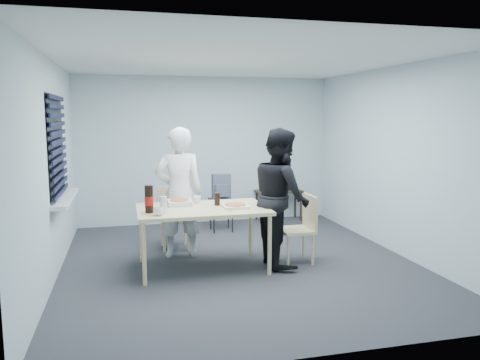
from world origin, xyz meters
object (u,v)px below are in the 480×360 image
object	(u,v)px
soda_bottle	(149,200)
backpack	(221,187)
chair_far	(174,212)
stool	(221,206)
chair_right	(303,224)
side_table	(279,195)
dining_table	(202,212)
mug_a	(159,211)
mug_b	(197,199)
person_black	(281,197)
person_white	(179,193)

from	to	relation	value
soda_bottle	backpack	bearing A→B (deg)	57.27
chair_far	stool	size ratio (longest dim) A/B	1.65
chair_right	side_table	xyz separation A→B (m)	(0.49, 2.44, -0.03)
dining_table	chair_right	xyz separation A→B (m)	(1.32, -0.06, -0.21)
mug_a	soda_bottle	world-z (taller)	soda_bottle
side_table	stool	size ratio (longest dim) A/B	1.55
side_table	backpack	bearing A→B (deg)	-155.10
stool	mug_b	xyz separation A→B (m)	(-0.63, -1.51, 0.40)
soda_bottle	mug_b	bearing A→B (deg)	37.18
mug_a	dining_table	bearing A→B (deg)	30.53
dining_table	chair_right	size ratio (longest dim) A/B	1.80
chair_far	stool	xyz separation A→B (m)	(0.86, 0.76, -0.08)
person_black	side_table	size ratio (longest dim) A/B	2.11
mug_b	soda_bottle	world-z (taller)	soda_bottle
person_white	mug_a	xyz separation A→B (m)	(-0.34, -0.92, -0.06)
side_table	backpack	xyz separation A→B (m)	(-1.19, -0.55, 0.27)
chair_far	person_white	xyz separation A→B (m)	(0.03, -0.49, 0.37)
person_white	stool	distance (m)	1.57
stool	mug_b	bearing A→B (deg)	-112.68
backpack	mug_a	distance (m)	2.46
chair_far	chair_right	world-z (taller)	same
person_black	mug_a	world-z (taller)	person_black
backpack	mug_b	size ratio (longest dim) A/B	4.19
chair_far	mug_b	xyz separation A→B (m)	(0.23, -0.75, 0.31)
stool	backpack	bearing A→B (deg)	-90.00
chair_right	soda_bottle	world-z (taller)	soda_bottle
dining_table	person_black	world-z (taller)	person_black
dining_table	side_table	bearing A→B (deg)	52.80
chair_far	dining_table	bearing A→B (deg)	-77.22
mug_b	stool	bearing A→B (deg)	67.32
chair_far	mug_b	distance (m)	0.85
side_table	dining_table	bearing A→B (deg)	-127.20
person_white	mug_b	bearing A→B (deg)	128.71
dining_table	mug_b	xyz separation A→B (m)	(-0.01, 0.33, 0.11)
person_white	person_black	xyz separation A→B (m)	(1.23, -0.65, 0.00)
backpack	mug_a	xyz separation A→B (m)	(-1.18, -2.16, 0.09)
stool	mug_a	xyz separation A→B (m)	(-1.18, -2.17, 0.40)
chair_far	person_black	bearing A→B (deg)	-42.27
chair_right	backpack	distance (m)	2.02
person_black	soda_bottle	bearing A→B (deg)	93.38
mug_a	mug_b	distance (m)	0.86
stool	soda_bottle	size ratio (longest dim) A/B	1.65
chair_far	chair_right	bearing A→B (deg)	-36.11
dining_table	mug_b	size ratio (longest dim) A/B	16.04
chair_right	person_white	size ratio (longest dim) A/B	0.50
person_white	person_black	world-z (taller)	same
stool	side_table	bearing A→B (deg)	24.39
side_table	mug_b	bearing A→B (deg)	-131.62
person_black	mug_a	bearing A→B (deg)	99.82
mug_a	soda_bottle	bearing A→B (deg)	119.00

